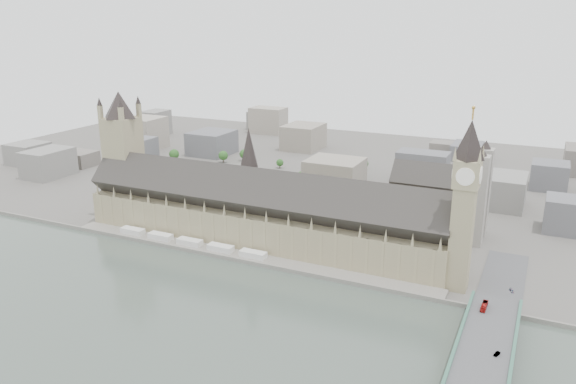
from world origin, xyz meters
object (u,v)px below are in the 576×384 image
at_px(palace_of_westminster, 258,213).
at_px(victoria_tower, 123,149).
at_px(red_bus_north, 484,306).
at_px(elizabeth_tower, 465,194).
at_px(westminster_abbey, 441,201).
at_px(car_silver, 497,354).
at_px(car_approach, 512,291).
at_px(westminster_bridge, 478,382).

height_order(palace_of_westminster, victoria_tower, victoria_tower).
bearing_deg(palace_of_westminster, red_bus_north, -17.75).
bearing_deg(victoria_tower, palace_of_westminster, -2.96).
distance_m(elizabeth_tower, westminster_abbey, 96.91).
distance_m(palace_of_westminster, elizabeth_tower, 142.94).
relative_size(red_bus_north, car_silver, 2.58).
height_order(car_silver, car_approach, car_silver).
height_order(elizabeth_tower, car_approach, elizabeth_tower).
relative_size(westminster_abbey, car_silver, 16.67).
bearing_deg(westminster_bridge, palace_of_westminster, 146.51).
bearing_deg(car_silver, westminster_bridge, -88.95).
distance_m(westminster_bridge, car_approach, 83.12).
bearing_deg(westminster_abbey, westminster_bridge, -74.36).
xyz_separation_m(victoria_tower, westminster_abbey, (232.92, 69.00, -30.12)).
bearing_deg(palace_of_westminster, elizabeth_tower, -4.85).
bearing_deg(westminster_bridge, red_bus_north, 94.79).
bearing_deg(palace_of_westminster, westminster_bridge, -33.49).
distance_m(palace_of_westminster, car_approach, 170.74).
bearing_deg(red_bus_north, palace_of_westminster, 164.44).
xyz_separation_m(car_silver, car_approach, (1.04, 66.98, -0.03)).
height_order(palace_of_westminster, car_silver, palace_of_westminster).
bearing_deg(red_bus_north, victoria_tower, 170.72).
bearing_deg(elizabeth_tower, westminster_bridge, -75.89).
bearing_deg(car_silver, red_bus_north, 124.44).
relative_size(palace_of_westminster, elizabeth_tower, 2.47).
height_order(victoria_tower, red_bus_north, victoria_tower).
xyz_separation_m(victoria_tower, car_silver, (289.52, -97.82, -44.28)).
bearing_deg(car_silver, elizabeth_tower, 130.72).
bearing_deg(car_approach, car_silver, -115.17).
relative_size(palace_of_westminster, westminster_abbey, 3.90).
relative_size(palace_of_westminster, victoria_tower, 2.65).
height_order(westminster_abbey, car_approach, westminster_abbey).
xyz_separation_m(palace_of_westminster, red_bus_north, (157.24, -50.32, -10.99)).
bearing_deg(red_bus_north, car_approach, 68.49).
height_order(palace_of_westminster, elizabeth_tower, elizabeth_tower).
xyz_separation_m(westminster_bridge, car_approach, (6.56, 82.66, 5.77)).
bearing_deg(westminster_bridge, car_approach, 85.47).
relative_size(victoria_tower, car_silver, 24.51).
distance_m(elizabeth_tower, victoria_tower, 260.64).
relative_size(elizabeth_tower, westminster_abbey, 1.58).
distance_m(westminster_bridge, red_bus_north, 57.45).
bearing_deg(car_approach, elizabeth_tower, 132.93).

